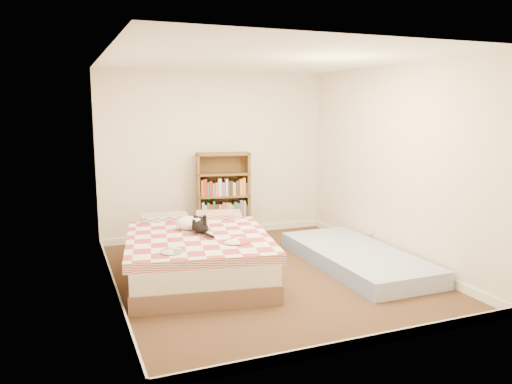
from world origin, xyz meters
name	(u,v)px	position (x,y,z in m)	size (l,w,h in m)	color
room	(267,175)	(0.00, 0.00, 1.20)	(3.51, 4.01, 2.51)	#432A1C
bed	(197,253)	(-0.76, 0.31, 0.26)	(1.88, 2.40, 0.58)	brown
bookshelf	(223,206)	(0.04, 1.77, 0.50)	(0.83, 0.41, 1.31)	brown
floor_mattress	(356,258)	(1.19, -0.10, 0.10)	(1.02, 2.27, 0.20)	#7A92CC
black_cat	(199,226)	(-0.73, 0.32, 0.59)	(0.30, 0.68, 0.15)	black
white_dog	(189,223)	(-0.81, 0.47, 0.60)	(0.36, 0.39, 0.15)	white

